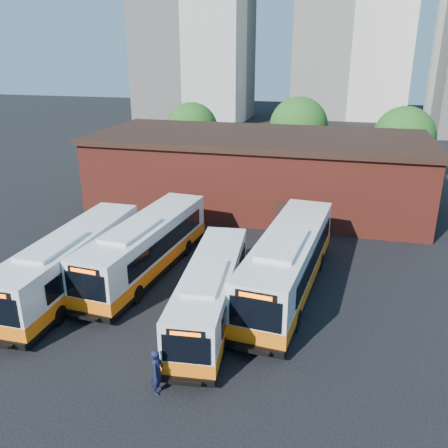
% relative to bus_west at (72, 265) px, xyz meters
% --- Properties ---
extents(ground, '(220.00, 220.00, 0.00)m').
position_rel_bus_west_xyz_m(ground, '(7.46, -1.54, -1.61)').
color(ground, black).
extents(bus_west, '(2.78, 13.07, 3.55)m').
position_rel_bus_west_xyz_m(bus_west, '(0.00, 0.00, 0.00)').
color(bus_west, silver).
rests_on(bus_west, ground).
extents(bus_midwest, '(3.83, 13.34, 3.59)m').
position_rel_bus_west_xyz_m(bus_midwest, '(3.26, 3.14, 0.02)').
color(bus_midwest, silver).
rests_on(bus_midwest, ground).
extents(bus_mideast, '(3.47, 11.79, 3.17)m').
position_rel_bus_west_xyz_m(bus_mideast, '(8.63, -1.05, -0.17)').
color(bus_mideast, silver).
rests_on(bus_mideast, ground).
extents(bus_east, '(4.18, 14.10, 3.79)m').
position_rel_bus_west_xyz_m(bus_east, '(12.11, 2.79, 0.11)').
color(bus_east, silver).
rests_on(bus_east, ground).
extents(transit_worker, '(0.51, 0.75, 2.01)m').
position_rel_bus_west_xyz_m(transit_worker, '(8.08, -7.09, -0.61)').
color(transit_worker, black).
rests_on(transit_worker, ground).
extents(depot_building, '(28.60, 12.60, 6.40)m').
position_rel_bus_west_xyz_m(depot_building, '(7.46, 18.46, 1.65)').
color(depot_building, maroon).
rests_on(depot_building, ground).
extents(tree_west, '(6.00, 6.00, 7.65)m').
position_rel_bus_west_xyz_m(tree_west, '(-2.54, 30.46, 3.03)').
color(tree_west, '#382314').
rests_on(tree_west, ground).
extents(tree_mid, '(6.56, 6.56, 8.36)m').
position_rel_bus_west_xyz_m(tree_mid, '(9.46, 32.46, 3.47)').
color(tree_mid, '#382314').
rests_on(tree_mid, ground).
extents(tree_east, '(6.24, 6.24, 7.96)m').
position_rel_bus_west_xyz_m(tree_east, '(20.46, 29.46, 3.22)').
color(tree_east, '#382314').
rests_on(tree_east, ground).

